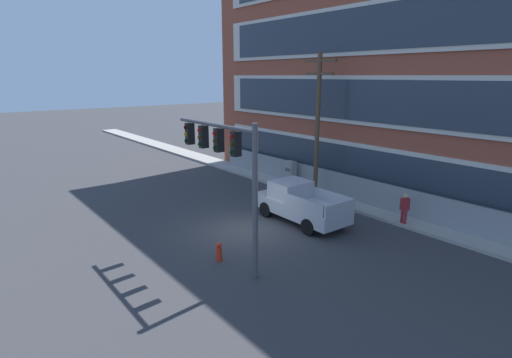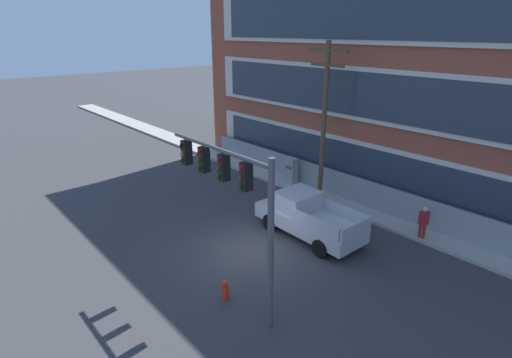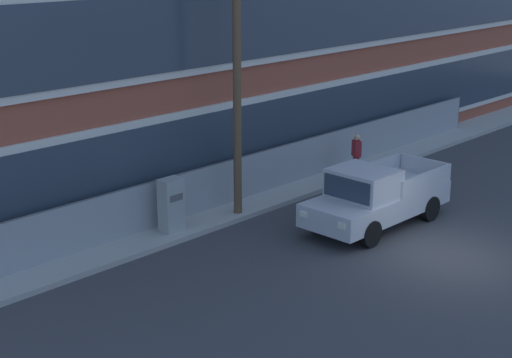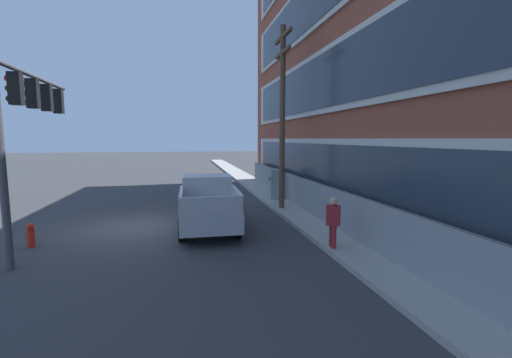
# 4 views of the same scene
# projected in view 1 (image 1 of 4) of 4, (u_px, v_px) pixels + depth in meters

# --- Properties ---
(ground_plane) EXTENTS (160.00, 160.00, 0.00)m
(ground_plane) POSITION_uv_depth(u_px,v_px,m) (244.00, 231.00, 19.12)
(ground_plane) COLOR #38383A
(sidewalk_building_side) EXTENTS (80.00, 1.79, 0.16)m
(sidewalk_building_side) POSITION_uv_depth(u_px,v_px,m) (341.00, 201.00, 23.42)
(sidewalk_building_side) COLOR #9E9B93
(sidewalk_building_side) RESTS_ON ground
(chain_link_fence) EXTENTS (25.87, 0.06, 1.63)m
(chain_link_fence) POSITION_uv_depth(u_px,v_px,m) (359.00, 191.00, 22.78)
(chain_link_fence) COLOR gray
(chain_link_fence) RESTS_ON ground
(traffic_signal_mast) EXTENTS (5.21, 0.43, 5.67)m
(traffic_signal_mast) POSITION_uv_depth(u_px,v_px,m) (225.00, 157.00, 14.98)
(traffic_signal_mast) COLOR #4C4C51
(traffic_signal_mast) RESTS_ON ground
(pickup_truck_silver) EXTENTS (5.32, 2.20, 1.97)m
(pickup_truck_silver) POSITION_uv_depth(u_px,v_px,m) (299.00, 203.00, 20.20)
(pickup_truck_silver) COLOR #B2B5BA
(pickup_truck_silver) RESTS_ON ground
(utility_pole_near_corner) EXTENTS (2.40, 0.26, 8.51)m
(utility_pole_near_corner) POSITION_uv_depth(u_px,v_px,m) (318.00, 120.00, 23.20)
(utility_pole_near_corner) COLOR brown
(utility_pole_near_corner) RESTS_ON ground
(electrical_cabinet) EXTENTS (0.69, 0.49, 1.79)m
(electrical_cabinet) POSITION_uv_depth(u_px,v_px,m) (290.00, 174.00, 26.24)
(electrical_cabinet) COLOR #939993
(electrical_cabinet) RESTS_ON ground
(pedestrian_near_cabinet) EXTENTS (0.42, 0.47, 1.69)m
(pedestrian_near_cabinet) POSITION_uv_depth(u_px,v_px,m) (405.00, 208.00, 19.42)
(pedestrian_near_cabinet) COLOR maroon
(pedestrian_near_cabinet) RESTS_ON ground
(fire_hydrant) EXTENTS (0.24, 0.24, 0.78)m
(fire_hydrant) POSITION_uv_depth(u_px,v_px,m) (219.00, 252.00, 15.93)
(fire_hydrant) COLOR red
(fire_hydrant) RESTS_ON ground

